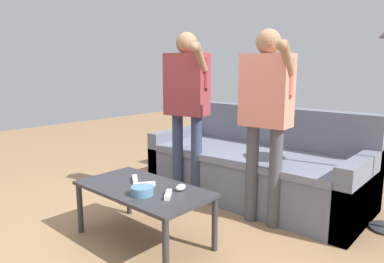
{
  "coord_description": "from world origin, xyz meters",
  "views": [
    {
      "loc": [
        1.86,
        -1.64,
        1.3
      ],
      "look_at": [
        0.01,
        0.44,
        0.8
      ],
      "focal_mm": 32.36,
      "sensor_mm": 36.0,
      "label": 1
    }
  ],
  "objects_px": {
    "player_right": "(266,105)",
    "player_left": "(187,97)",
    "snack_bowl": "(142,191)",
    "coffee_table": "(143,194)",
    "game_remote_wand_far": "(135,179)",
    "game_remote_wand_spare": "(168,195)",
    "game_remote_wand_near": "(144,184)",
    "couch": "(256,167)",
    "game_remote_nunchuk": "(181,187)"
  },
  "relations": [
    {
      "from": "player_right",
      "to": "snack_bowl",
      "type": "bearing_deg",
      "value": -111.97
    },
    {
      "from": "game_remote_wand_far",
      "to": "game_remote_wand_spare",
      "type": "bearing_deg",
      "value": -8.76
    },
    {
      "from": "couch",
      "to": "game_remote_nunchuk",
      "type": "height_order",
      "value": "couch"
    },
    {
      "from": "coffee_table",
      "to": "game_remote_wand_far",
      "type": "bearing_deg",
      "value": 161.32
    },
    {
      "from": "coffee_table",
      "to": "snack_bowl",
      "type": "distance_m",
      "value": 0.18
    },
    {
      "from": "game_remote_wand_near",
      "to": "game_remote_wand_spare",
      "type": "bearing_deg",
      "value": -6.6
    },
    {
      "from": "couch",
      "to": "coffee_table",
      "type": "distance_m",
      "value": 1.41
    },
    {
      "from": "game_remote_nunchuk",
      "to": "player_left",
      "type": "xyz_separation_m",
      "value": [
        -0.61,
        0.73,
        0.58
      ]
    },
    {
      "from": "game_remote_wand_near",
      "to": "game_remote_nunchuk",
      "type": "bearing_deg",
      "value": 23.27
    },
    {
      "from": "coffee_table",
      "to": "game_remote_wand_near",
      "type": "distance_m",
      "value": 0.07
    },
    {
      "from": "couch",
      "to": "player_left",
      "type": "relative_size",
      "value": 1.32
    },
    {
      "from": "game_remote_wand_far",
      "to": "coffee_table",
      "type": "bearing_deg",
      "value": -18.68
    },
    {
      "from": "player_left",
      "to": "game_remote_wand_far",
      "type": "relative_size",
      "value": 11.11
    },
    {
      "from": "game_remote_nunchuk",
      "to": "player_left",
      "type": "bearing_deg",
      "value": 129.71
    },
    {
      "from": "game_remote_nunchuk",
      "to": "game_remote_wand_far",
      "type": "height_order",
      "value": "game_remote_nunchuk"
    },
    {
      "from": "coffee_table",
      "to": "snack_bowl",
      "type": "xyz_separation_m",
      "value": [
        0.12,
        -0.11,
        0.08
      ]
    },
    {
      "from": "coffee_table",
      "to": "couch",
      "type": "bearing_deg",
      "value": 84.64
    },
    {
      "from": "game_remote_wand_spare",
      "to": "game_remote_wand_far",
      "type": "bearing_deg",
      "value": 171.24
    },
    {
      "from": "player_left",
      "to": "game_remote_wand_near",
      "type": "relative_size",
      "value": 10.56
    },
    {
      "from": "game_remote_wand_far",
      "to": "game_remote_wand_spare",
      "type": "xyz_separation_m",
      "value": [
        0.44,
        -0.07,
        0.0
      ]
    },
    {
      "from": "game_remote_wand_near",
      "to": "player_left",
      "type": "bearing_deg",
      "value": 111.83
    },
    {
      "from": "game_remote_wand_far",
      "to": "player_right",
      "type": "bearing_deg",
      "value": 50.46
    },
    {
      "from": "game_remote_nunchuk",
      "to": "game_remote_wand_far",
      "type": "distance_m",
      "value": 0.43
    },
    {
      "from": "couch",
      "to": "player_right",
      "type": "bearing_deg",
      "value": -54.32
    },
    {
      "from": "game_remote_wand_far",
      "to": "game_remote_wand_spare",
      "type": "height_order",
      "value": "same"
    },
    {
      "from": "snack_bowl",
      "to": "game_remote_wand_far",
      "type": "bearing_deg",
      "value": 149.82
    },
    {
      "from": "coffee_table",
      "to": "game_remote_wand_near",
      "type": "bearing_deg",
      "value": 107.99
    },
    {
      "from": "snack_bowl",
      "to": "game_remote_nunchuk",
      "type": "height_order",
      "value": "snack_bowl"
    },
    {
      "from": "game_remote_nunchuk",
      "to": "game_remote_wand_near",
      "type": "bearing_deg",
      "value": -156.73
    },
    {
      "from": "couch",
      "to": "game_remote_wand_near",
      "type": "relative_size",
      "value": 13.95
    },
    {
      "from": "coffee_table",
      "to": "game_remote_wand_far",
      "type": "xyz_separation_m",
      "value": [
        -0.16,
        0.05,
        0.07
      ]
    },
    {
      "from": "player_right",
      "to": "player_left",
      "type": "height_order",
      "value": "player_left"
    },
    {
      "from": "coffee_table",
      "to": "game_remote_wand_spare",
      "type": "bearing_deg",
      "value": -2.9
    },
    {
      "from": "coffee_table",
      "to": "game_remote_nunchuk",
      "type": "xyz_separation_m",
      "value": [
        0.26,
        0.13,
        0.07
      ]
    },
    {
      "from": "player_left",
      "to": "game_remote_wand_far",
      "type": "distance_m",
      "value": 1.02
    },
    {
      "from": "player_right",
      "to": "game_remote_wand_near",
      "type": "relative_size",
      "value": 10.35
    },
    {
      "from": "game_remote_nunchuk",
      "to": "player_right",
      "type": "distance_m",
      "value": 0.96
    },
    {
      "from": "snack_bowl",
      "to": "player_right",
      "type": "relative_size",
      "value": 0.1
    },
    {
      "from": "snack_bowl",
      "to": "game_remote_wand_near",
      "type": "height_order",
      "value": "snack_bowl"
    },
    {
      "from": "player_left",
      "to": "game_remote_wand_near",
      "type": "xyz_separation_m",
      "value": [
        0.34,
        -0.85,
        -0.59
      ]
    },
    {
      "from": "game_remote_wand_far",
      "to": "game_remote_wand_spare",
      "type": "relative_size",
      "value": 1.02
    },
    {
      "from": "couch",
      "to": "game_remote_nunchuk",
      "type": "bearing_deg",
      "value": -84.15
    },
    {
      "from": "player_right",
      "to": "player_left",
      "type": "bearing_deg",
      "value": -179.69
    },
    {
      "from": "couch",
      "to": "player_right",
      "type": "relative_size",
      "value": 1.35
    },
    {
      "from": "snack_bowl",
      "to": "player_left",
      "type": "height_order",
      "value": "player_left"
    },
    {
      "from": "game_remote_wand_spare",
      "to": "game_remote_wand_near",
      "type": "bearing_deg",
      "value": 173.4
    },
    {
      "from": "game_remote_nunchuk",
      "to": "player_right",
      "type": "bearing_deg",
      "value": 71.0
    },
    {
      "from": "snack_bowl",
      "to": "player_right",
      "type": "height_order",
      "value": "player_right"
    },
    {
      "from": "player_left",
      "to": "game_remote_wand_spare",
      "type": "bearing_deg",
      "value": -54.47
    },
    {
      "from": "coffee_table",
      "to": "game_remote_wand_spare",
      "type": "xyz_separation_m",
      "value": [
        0.28,
        -0.01,
        0.07
      ]
    }
  ]
}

